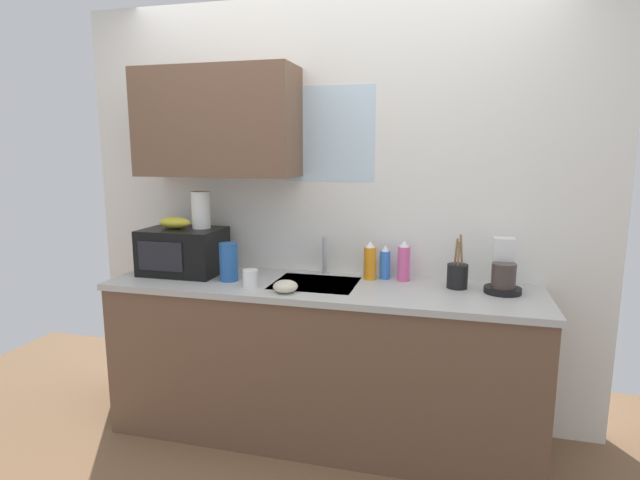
{
  "coord_description": "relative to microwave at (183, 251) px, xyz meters",
  "views": [
    {
      "loc": [
        0.7,
        -2.64,
        1.64
      ],
      "look_at": [
        0.0,
        0.0,
        1.15
      ],
      "focal_mm": 28.62,
      "sensor_mm": 36.0,
      "label": 1
    }
  ],
  "objects": [
    {
      "name": "paper_towel_roll",
      "position": [
        0.1,
        0.05,
        0.24
      ],
      "size": [
        0.11,
        0.11,
        0.22
      ],
      "primitive_type": "cylinder",
      "color": "white",
      "rests_on": "microwave"
    },
    {
      "name": "kitchen_wall_assembly",
      "position": [
        0.74,
        0.26,
        0.32
      ],
      "size": [
        3.17,
        0.42,
        2.5
      ],
      "color": "white",
      "rests_on": "ground"
    },
    {
      "name": "sink_faucet",
      "position": [
        0.83,
        0.19,
        -0.02
      ],
      "size": [
        0.03,
        0.03,
        0.23
      ],
      "primitive_type": "cylinder",
      "color": "#B2B5BA",
      "rests_on": "counter_unit"
    },
    {
      "name": "mug_white",
      "position": [
        0.51,
        -0.19,
        -0.09
      ],
      "size": [
        0.08,
        0.08,
        0.09
      ],
      "primitive_type": "cylinder",
      "color": "white",
      "rests_on": "counter_unit"
    },
    {
      "name": "dish_soap_bottle_orange",
      "position": [
        1.11,
        0.14,
        -0.03
      ],
      "size": [
        0.07,
        0.07,
        0.22
      ],
      "color": "orange",
      "rests_on": "counter_unit"
    },
    {
      "name": "banana_bunch",
      "position": [
        -0.05,
        0.0,
        0.17
      ],
      "size": [
        0.2,
        0.11,
        0.07
      ],
      "primitive_type": "ellipsoid",
      "color": "gold",
      "rests_on": "microwave"
    },
    {
      "name": "utensil_crock",
      "position": [
        1.6,
        0.07,
        -0.06
      ],
      "size": [
        0.11,
        0.11,
        0.29
      ],
      "color": "black",
      "rests_on": "counter_unit"
    },
    {
      "name": "cereal_canister",
      "position": [
        0.34,
        -0.1,
        -0.03
      ],
      "size": [
        0.1,
        0.1,
        0.22
      ],
      "primitive_type": "cylinder",
      "color": "#2659A5",
      "rests_on": "counter_unit"
    },
    {
      "name": "small_bowl",
      "position": [
        0.73,
        -0.25,
        -0.1
      ],
      "size": [
        0.13,
        0.13,
        0.06
      ],
      "primitive_type": "ellipsoid",
      "color": "beige",
      "rests_on": "counter_unit"
    },
    {
      "name": "dish_soap_bottle_blue",
      "position": [
        1.19,
        0.17,
        -0.04
      ],
      "size": [
        0.06,
        0.06,
        0.2
      ],
      "color": "blue",
      "rests_on": "counter_unit"
    },
    {
      "name": "counter_unit",
      "position": [
        0.86,
        -0.05,
        -0.58
      ],
      "size": [
        2.4,
        0.63,
        0.9
      ],
      "color": "brown",
      "rests_on": "ground"
    },
    {
      "name": "dish_soap_bottle_pink",
      "position": [
        1.3,
        0.15,
        -0.03
      ],
      "size": [
        0.07,
        0.07,
        0.23
      ],
      "color": "#E55999",
      "rests_on": "counter_unit"
    },
    {
      "name": "microwave",
      "position": [
        0.0,
        0.0,
        0.0
      ],
      "size": [
        0.46,
        0.35,
        0.27
      ],
      "color": "black",
      "rests_on": "counter_unit"
    },
    {
      "name": "coffee_maker",
      "position": [
        1.83,
        0.06,
        -0.03
      ],
      "size": [
        0.19,
        0.21,
        0.28
      ],
      "color": "black",
      "rests_on": "counter_unit"
    }
  ]
}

